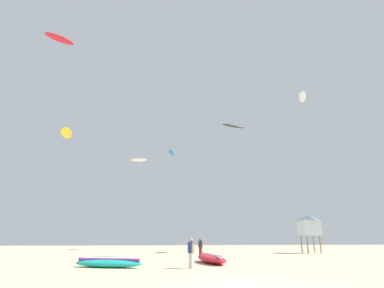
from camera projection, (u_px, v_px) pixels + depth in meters
name	position (u px, v px, depth m)	size (l,w,h in m)	color
ground_plane	(246.00, 286.00, 12.08)	(120.00, 120.00, 0.00)	beige
person_foreground	(191.00, 250.00, 18.89)	(0.38, 0.54, 1.70)	silver
person_midground	(200.00, 246.00, 30.28)	(0.41, 0.42, 1.63)	#B21E23
kite_grounded_near	(211.00, 259.00, 22.36)	(1.94, 5.44, 0.67)	red
kite_grounded_mid	(108.00, 263.00, 19.22)	(4.50, 2.70, 0.56)	#19B29E
lifeguard_tower	(309.00, 225.00, 37.16)	(2.30, 2.30, 4.15)	#8C704C
kite_aloft_0	(172.00, 153.00, 52.46)	(1.29, 3.52, 0.81)	blue
kite_aloft_1	(66.00, 133.00, 33.53)	(1.40, 3.71, 0.65)	yellow
kite_aloft_2	(233.00, 126.00, 35.80)	(3.00, 1.77, 0.51)	#2D2D33
kite_aloft_3	(139.00, 160.00, 55.07)	(2.84, 1.10, 0.65)	white
kite_aloft_4	(60.00, 39.00, 41.87)	(3.74, 3.10, 0.65)	red
kite_aloft_5	(302.00, 97.00, 46.52)	(2.38, 4.00, 0.91)	white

